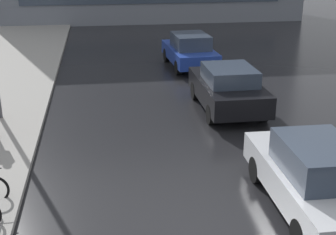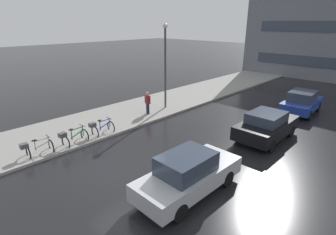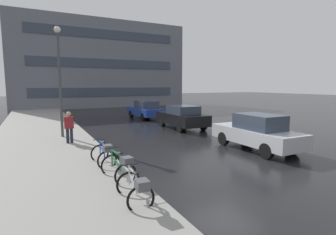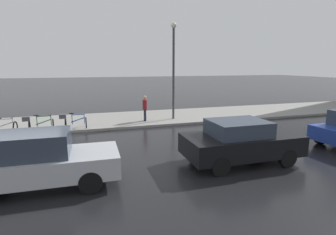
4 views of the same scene
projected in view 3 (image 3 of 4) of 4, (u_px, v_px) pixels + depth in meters
name	position (u px, v px, depth m)	size (l,w,h in m)	color
ground_plane	(223.00, 163.00, 9.96)	(140.00, 140.00, 0.00)	black
sidewalk_kerb	(41.00, 132.00, 16.03)	(4.80, 60.00, 0.14)	gray
bicycle_nearest	(136.00, 188.00, 6.29)	(0.75, 1.38, 0.91)	black
bicycle_second	(120.00, 167.00, 7.88)	(0.83, 1.48, 0.97)	black
bicycle_third	(104.00, 154.00, 9.34)	(0.71, 1.37, 0.97)	black
car_silver	(257.00, 132.00, 11.87)	(1.80, 4.41, 1.63)	#B2B5BA
car_black	(182.00, 117.00, 17.64)	(1.95, 4.13, 1.55)	black
car_blue	(146.00, 110.00, 22.80)	(2.07, 4.09, 1.56)	navy
pedestrian	(69.00, 127.00, 12.58)	(0.45, 0.34, 1.67)	#1E2333
streetlamp	(59.00, 72.00, 13.81)	(0.34, 0.34, 5.94)	#424247
building_facade_main	(100.00, 65.00, 35.93)	(21.98, 7.31, 11.12)	slate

